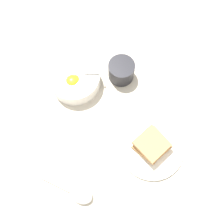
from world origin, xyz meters
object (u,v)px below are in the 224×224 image
(soup_spoon, at_px, (77,193))
(drinking_cup, at_px, (121,70))
(egg_bowl, at_px, (75,79))
(toast_plate, at_px, (151,148))
(toast_sandwich, at_px, (152,145))

(soup_spoon, bearing_deg, drinking_cup, 69.69)
(egg_bowl, bearing_deg, soup_spoon, -88.07)
(toast_plate, distance_m, toast_sandwich, 0.03)
(soup_spoon, bearing_deg, toast_sandwich, 30.33)
(drinking_cup, bearing_deg, egg_bowl, -170.35)
(egg_bowl, bearing_deg, toast_plate, -43.60)
(toast_plate, bearing_deg, toast_sandwich, 142.59)
(egg_bowl, xyz_separation_m, soup_spoon, (0.01, -0.34, -0.02))
(toast_plate, xyz_separation_m, toast_sandwich, (-0.00, 0.00, 0.03))
(toast_plate, height_order, drinking_cup, drinking_cup)
(toast_plate, relative_size, soup_spoon, 1.21)
(toast_plate, bearing_deg, drinking_cup, 108.64)
(egg_bowl, distance_m, toast_plate, 0.32)
(soup_spoon, relative_size, drinking_cup, 1.90)
(egg_bowl, distance_m, soup_spoon, 0.34)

